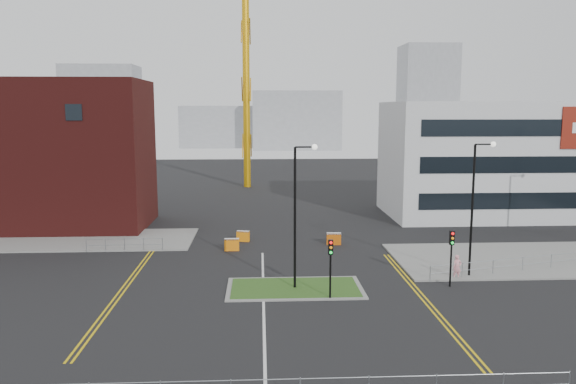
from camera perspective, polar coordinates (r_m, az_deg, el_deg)
The scene contains 27 objects.
ground at distance 28.56m, azimuth -2.41°, elevation -14.92°, with size 200.00×200.00×0.00m, color black.
pavement_left at distance 53.34m, azimuth -24.73°, elevation -4.50°, with size 28.00×8.00×0.12m, color slate.
pavement_right at distance 47.27m, azimuth 25.32°, elevation -6.14°, with size 24.00×10.00×0.12m, color slate.
island_kerb at distance 36.09m, azimuth 0.70°, elevation -9.75°, with size 8.60×4.60×0.08m, color slate.
grass_island at distance 36.08m, azimuth 0.70°, elevation -9.72°, with size 8.00×4.00×0.12m, color #254617.
brick_building at distance 58.98m, azimuth -25.68°, elevation 3.30°, with size 24.20×10.07×14.24m.
office_block at distance 64.01m, azimuth 21.28°, elevation 3.14°, with size 25.00×12.20×12.00m.
tower_crane at distance 80.91m, azimuth -0.05°, elevation 18.07°, with size 51.53×14.37×35.77m.
streetlamp_island at distance 34.80m, azimuth 1.07°, elevation -1.31°, with size 1.46×0.36×9.18m.
streetlamp_right_near at distance 39.40m, azimuth 18.55°, elevation -0.60°, with size 1.46×0.36×9.18m.
traffic_light_island at distance 33.62m, azimuth 4.35°, elevation -6.66°, with size 0.28×0.33×3.65m.
traffic_light_right at distance 37.33m, azimuth 16.28°, elevation -5.44°, with size 0.28×0.33×3.65m.
railing_left at distance 46.73m, azimuth -16.29°, elevation -4.95°, with size 6.05×0.05×1.10m.
railing_right at distance 44.27m, azimuth 25.18°, elevation -6.13°, with size 19.05×5.05×1.10m.
centre_line at distance 30.40m, azimuth -2.45°, elevation -13.41°, with size 0.15×30.00×0.01m, color silver.
yellow_left_a at distance 38.96m, azimuth -16.07°, elevation -8.76°, with size 0.12×24.00×0.01m, color gold.
yellow_left_b at distance 38.89m, azimuth -15.63°, elevation -8.77°, with size 0.12×24.00×0.01m, color gold.
yellow_right_a at distance 35.48m, azimuth 13.29°, elevation -10.37°, with size 0.12×20.00×0.01m, color gold.
yellow_right_b at distance 35.57m, azimuth 13.76°, elevation -10.34°, with size 0.12×20.00×0.01m, color gold.
skyline_a at distance 151.53m, azimuth -18.32°, elevation 7.96°, with size 18.00×12.00×22.00m, color gray.
skyline_b at distance 156.57m, azimuth 0.84°, elevation 7.29°, with size 24.00×12.00×16.00m, color gray.
skyline_c at distance 157.82m, azimuth 13.92°, elevation 9.23°, with size 14.00×12.00×28.00m, color gray.
skyline_d at distance 166.47m, azimuth -5.63°, elevation 6.63°, with size 30.00×12.00×12.00m, color gray.
pedestrian at distance 39.54m, azimuth 16.80°, elevation -7.30°, with size 0.60×0.39×1.64m, color pink.
barrier_left at distance 48.50m, azimuth -4.58°, elevation -4.44°, with size 1.14×0.60×0.92m.
barrier_mid at distance 45.47m, azimuth -5.74°, elevation -5.28°, with size 1.19×0.42×0.99m.
barrier_right at distance 47.36m, azimuth 4.67°, elevation -4.70°, with size 1.22×0.48×1.01m.
Camera 1 is at (-0.16, -26.20, 11.35)m, focal length 35.00 mm.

